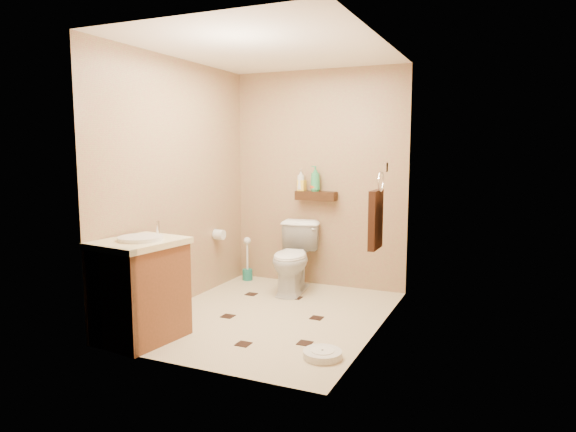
% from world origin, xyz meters
% --- Properties ---
extents(ground, '(2.50, 2.50, 0.00)m').
position_xyz_m(ground, '(0.00, 0.00, 0.00)').
color(ground, '#CBB594').
rests_on(ground, ground).
extents(wall_back, '(2.00, 0.04, 2.40)m').
position_xyz_m(wall_back, '(0.00, 1.25, 1.20)').
color(wall_back, '#9D8559').
rests_on(wall_back, ground).
extents(wall_front, '(2.00, 0.04, 2.40)m').
position_xyz_m(wall_front, '(0.00, -1.25, 1.20)').
color(wall_front, '#9D8559').
rests_on(wall_front, ground).
extents(wall_left, '(0.04, 2.50, 2.40)m').
position_xyz_m(wall_left, '(-1.00, 0.00, 1.20)').
color(wall_left, '#9D8559').
rests_on(wall_left, ground).
extents(wall_right, '(0.04, 2.50, 2.40)m').
position_xyz_m(wall_right, '(1.00, 0.00, 1.20)').
color(wall_right, '#9D8559').
rests_on(wall_right, ground).
extents(ceiling, '(2.00, 2.50, 0.02)m').
position_xyz_m(ceiling, '(0.00, 0.00, 2.40)').
color(ceiling, white).
rests_on(ceiling, wall_back).
extents(wall_shelf, '(0.46, 0.14, 0.10)m').
position_xyz_m(wall_shelf, '(0.00, 1.17, 1.02)').
color(wall_shelf, '#371F0F').
rests_on(wall_shelf, wall_back).
extents(floor_accents, '(1.15, 1.45, 0.01)m').
position_xyz_m(floor_accents, '(0.04, -0.02, 0.00)').
color(floor_accents, black).
rests_on(floor_accents, ground).
extents(toilet, '(0.51, 0.78, 0.75)m').
position_xyz_m(toilet, '(-0.12, 0.83, 0.37)').
color(toilet, white).
rests_on(toilet, ground).
extents(vanity, '(0.64, 0.74, 0.95)m').
position_xyz_m(vanity, '(-0.70, -0.95, 0.42)').
color(vanity, brown).
rests_on(vanity, ground).
extents(bathroom_scale, '(0.36, 0.36, 0.06)m').
position_xyz_m(bathroom_scale, '(0.77, -0.71, 0.03)').
color(bathroom_scale, silver).
rests_on(bathroom_scale, ground).
extents(toilet_brush, '(0.12, 0.12, 0.51)m').
position_xyz_m(toilet_brush, '(-0.82, 1.07, 0.18)').
color(toilet_brush, '#1B6E5F').
rests_on(toilet_brush, ground).
extents(towel_ring, '(0.12, 0.30, 0.76)m').
position_xyz_m(towel_ring, '(0.91, 0.25, 0.95)').
color(towel_ring, silver).
rests_on(towel_ring, wall_right).
extents(toilet_paper, '(0.12, 0.11, 0.12)m').
position_xyz_m(toilet_paper, '(-0.94, 0.65, 0.60)').
color(toilet_paper, silver).
rests_on(toilet_paper, wall_left).
extents(bottle_a, '(0.11, 0.11, 0.24)m').
position_xyz_m(bottle_a, '(-0.18, 1.17, 1.19)').
color(bottle_a, silver).
rests_on(bottle_a, wall_shelf).
extents(bottle_b, '(0.09, 0.09, 0.18)m').
position_xyz_m(bottle_b, '(-0.17, 1.17, 1.16)').
color(bottle_b, yellow).
rests_on(bottle_b, wall_shelf).
extents(bottle_c, '(0.15, 0.15, 0.14)m').
position_xyz_m(bottle_c, '(-0.01, 1.17, 1.14)').
color(bottle_c, red).
rests_on(bottle_c, wall_shelf).
extents(bottle_d, '(0.12, 0.12, 0.28)m').
position_xyz_m(bottle_d, '(-0.01, 1.17, 1.21)').
color(bottle_d, '#309158').
rests_on(bottle_d, wall_shelf).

